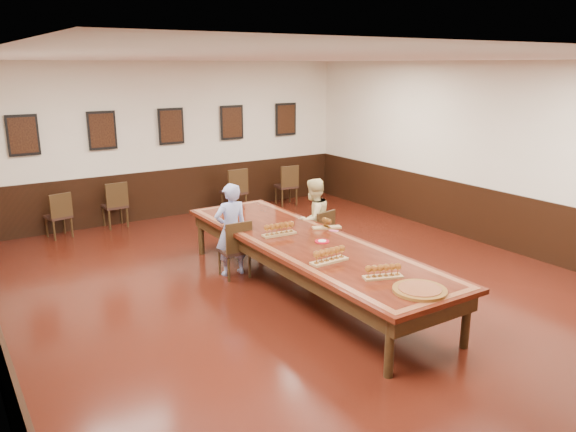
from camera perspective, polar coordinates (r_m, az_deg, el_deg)
floor at (r=8.09m, az=1.94°, el=-7.71°), size 8.00×10.00×0.02m
ceiling at (r=7.45m, az=2.16°, el=15.76°), size 8.00×10.00×0.02m
wall_back at (r=12.01m, az=-11.84°, el=7.52°), size 8.00×0.02×3.20m
wall_right at (r=10.40m, az=20.62°, el=5.73°), size 0.02×10.00×3.20m
chair_man at (r=8.52m, az=-5.50°, el=-3.27°), size 0.44×0.48×0.90m
chair_woman at (r=9.14m, az=2.99°, el=-2.00°), size 0.49×0.52×0.87m
spare_chair_a at (r=11.25m, az=-22.34°, el=0.12°), size 0.49×0.52×0.86m
spare_chair_b at (r=11.59m, az=-17.22°, el=1.15°), size 0.45×0.49×0.92m
spare_chair_c at (r=12.17m, az=-5.54°, el=2.59°), size 0.47×0.51×0.99m
spare_chair_d at (r=12.85m, az=-0.19°, el=3.20°), size 0.50×0.53×0.93m
person_man at (r=8.52m, az=-5.81°, el=-1.39°), size 0.54×0.37×1.43m
person_woman at (r=9.13m, az=2.58°, el=-0.40°), size 0.77×0.66×1.36m
pink_phone at (r=8.30m, az=4.66°, el=-1.52°), size 0.13×0.15×0.01m
wainscoting at (r=7.90m, az=1.97°, el=-4.30°), size 8.00×10.00×1.00m
conference_table at (r=7.86m, az=1.98°, el=-3.54°), size 1.40×5.00×0.76m
posters at (r=11.91m, az=-11.79°, el=8.92°), size 6.14×0.04×0.74m
flight_a at (r=8.06m, az=-0.90°, el=-1.38°), size 0.51×0.18×0.19m
flight_b at (r=8.41m, az=3.96°, el=-0.78°), size 0.45×0.28×0.16m
flight_c at (r=6.98m, az=4.22°, el=-4.05°), size 0.51×0.18×0.19m
flight_d at (r=6.56m, az=9.64°, el=-5.61°), size 0.48×0.29×0.17m
red_plate_grp at (r=7.78m, az=3.48°, el=-2.60°), size 0.20×0.20×0.03m
carved_platter at (r=6.28m, az=13.23°, el=-7.35°), size 0.73×0.73×0.05m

